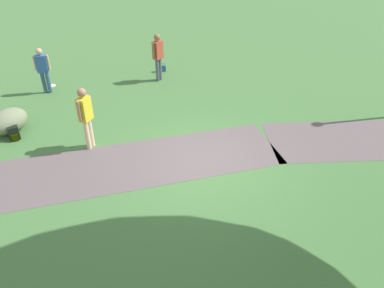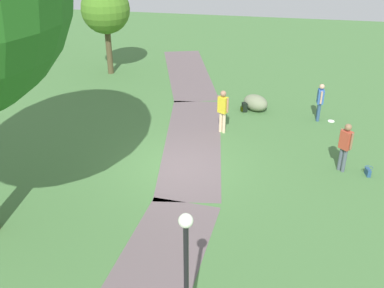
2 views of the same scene
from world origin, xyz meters
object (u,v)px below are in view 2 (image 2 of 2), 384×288
(woman_with_handbag, at_px, (345,144))
(man_near_boulder, at_px, (223,108))
(young_tree_near_path, at_px, (105,10))
(lawn_boulder, at_px, (256,103))
(passerby_on_path, at_px, (320,100))
(lamp_post, at_px, (186,265))
(handbag_on_grass, at_px, (368,172))
(frisbee_on_grass, at_px, (331,121))
(backpack_by_boulder, at_px, (244,107))

(woman_with_handbag, height_order, man_near_boulder, woman_with_handbag)
(young_tree_near_path, bearing_deg, man_near_boulder, -131.52)
(lawn_boulder, xyz_separation_m, passerby_on_path, (-0.59, -2.66, 0.58))
(young_tree_near_path, bearing_deg, lamp_post, -155.52)
(lamp_post, distance_m, handbag_on_grass, 9.04)
(lawn_boulder, distance_m, handbag_on_grass, 6.26)
(woman_with_handbag, height_order, handbag_on_grass, woman_with_handbag)
(lawn_boulder, height_order, handbag_on_grass, lawn_boulder)
(passerby_on_path, bearing_deg, woman_with_handbag, -172.49)
(frisbee_on_grass, bearing_deg, lawn_boulder, 79.33)
(woman_with_handbag, height_order, frisbee_on_grass, woman_with_handbag)
(lamp_post, distance_m, passerby_on_path, 12.14)
(man_near_boulder, distance_m, backpack_by_boulder, 2.45)
(backpack_by_boulder, bearing_deg, man_near_boulder, 161.86)
(frisbee_on_grass, bearing_deg, woman_with_handbag, 179.42)
(woman_with_handbag, relative_size, backpack_by_boulder, 4.43)
(handbag_on_grass, bearing_deg, young_tree_near_path, 55.19)
(frisbee_on_grass, bearing_deg, passerby_on_path, 88.04)
(lawn_boulder, distance_m, man_near_boulder, 2.78)
(lawn_boulder, bearing_deg, woman_with_handbag, -145.37)
(young_tree_near_path, distance_m, backpack_by_boulder, 8.96)
(young_tree_near_path, xyz_separation_m, passerby_on_path, (-4.15, -10.60, -2.42))
(passerby_on_path, relative_size, frisbee_on_grass, 5.82)
(woman_with_handbag, relative_size, frisbee_on_grass, 6.38)
(lamp_post, bearing_deg, lawn_boulder, -3.63)
(lamp_post, bearing_deg, woman_with_handbag, -27.62)
(young_tree_near_path, xyz_separation_m, man_near_boulder, (-5.98, -6.75, -2.32))
(lamp_post, relative_size, man_near_boulder, 1.82)
(young_tree_near_path, distance_m, lawn_boulder, 9.21)
(young_tree_near_path, distance_m, handbag_on_grass, 14.96)
(man_near_boulder, height_order, backpack_by_boulder, man_near_boulder)
(lawn_boulder, bearing_deg, handbag_on_grass, -139.68)
(lamp_post, bearing_deg, man_near_boulder, 2.44)
(passerby_on_path, relative_size, handbag_on_grass, 4.83)
(lawn_boulder, bearing_deg, man_near_boulder, 153.79)
(young_tree_near_path, relative_size, frisbee_on_grass, 16.64)
(handbag_on_grass, distance_m, backpack_by_boulder, 6.41)
(woman_with_handbag, bearing_deg, man_near_boulder, 63.30)
(lawn_boulder, relative_size, frisbee_on_grass, 5.13)
(lamp_post, distance_m, backpack_by_boulder, 12.10)
(lawn_boulder, height_order, woman_with_handbag, woman_with_handbag)
(young_tree_near_path, relative_size, passerby_on_path, 2.86)
(lamp_post, height_order, handbag_on_grass, lamp_post)
(handbag_on_grass, xyz_separation_m, frisbee_on_grass, (4.17, 0.82, -0.13))
(woman_with_handbag, xyz_separation_m, backpack_by_boulder, (4.39, 3.66, -0.84))
(lamp_post, height_order, backpack_by_boulder, lamp_post)
(passerby_on_path, distance_m, backpack_by_boulder, 3.24)
(young_tree_near_path, bearing_deg, passerby_on_path, -111.40)
(young_tree_near_path, distance_m, man_near_boulder, 9.32)
(lamp_post, xyz_separation_m, woman_with_handbag, (7.57, -3.96, -0.97))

